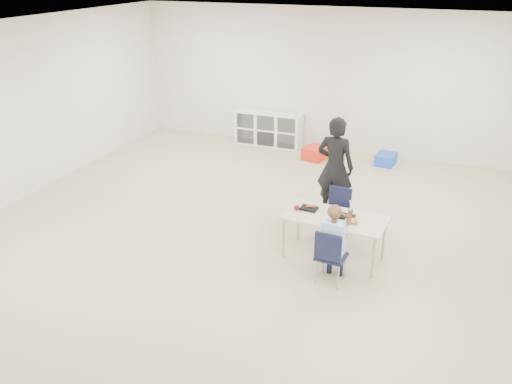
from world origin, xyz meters
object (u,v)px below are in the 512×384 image
at_px(chair_near, 331,255).
at_px(adult, 335,167).
at_px(table, 333,237).
at_px(cubby_shelf, 269,129).
at_px(child, 332,240).

xyz_separation_m(chair_near, adult, (-0.45, 1.87, 0.41)).
bearing_deg(table, cubby_shelf, 124.65).
bearing_deg(table, adult, 108.43).
bearing_deg(adult, cubby_shelf, -48.96).
xyz_separation_m(child, cubby_shelf, (-2.55, 4.67, -0.22)).
distance_m(child, cubby_shelf, 5.33).
relative_size(cubby_shelf, adult, 0.91).
height_order(chair_near, adult, adult).
height_order(cubby_shelf, adult, adult).
bearing_deg(child, chair_near, 0.00).
bearing_deg(adult, table, 108.62).
bearing_deg(adult, chair_near, 107.71).
xyz_separation_m(table, cubby_shelf, (-2.44, 4.12, 0.05)).
xyz_separation_m(table, chair_near, (0.11, -0.56, 0.06)).
distance_m(table, chair_near, 0.57).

